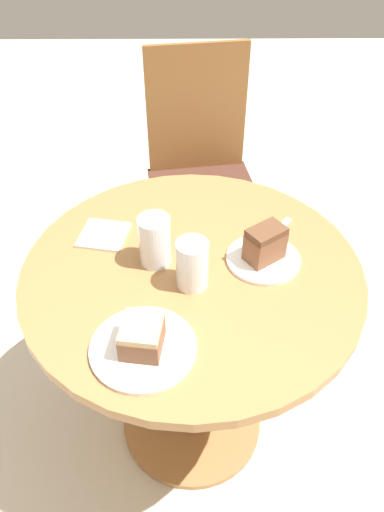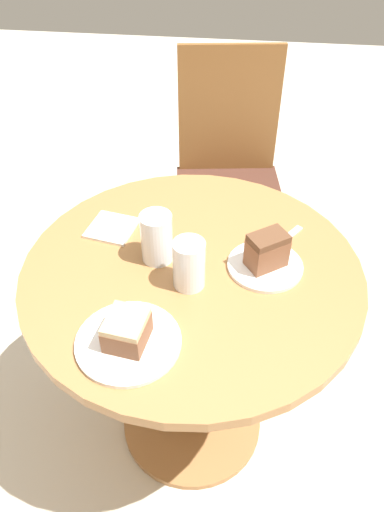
% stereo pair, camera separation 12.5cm
% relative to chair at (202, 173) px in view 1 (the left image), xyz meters
% --- Properties ---
extents(ground_plane, '(8.00, 8.00, 0.00)m').
position_rel_chair_xyz_m(ground_plane, '(-0.05, -0.84, -0.50)').
color(ground_plane, beige).
extents(table, '(0.87, 0.87, 0.76)m').
position_rel_chair_xyz_m(table, '(-0.05, -0.84, 0.05)').
color(table, '#9E6B3D').
rests_on(table, ground_plane).
extents(chair, '(0.49, 0.52, 0.98)m').
position_rel_chair_xyz_m(chair, '(0.00, 0.00, 0.00)').
color(chair, brown).
rests_on(chair, ground_plane).
extents(plate_near, '(0.19, 0.19, 0.01)m').
position_rel_chair_xyz_m(plate_near, '(0.14, -0.82, 0.26)').
color(plate_near, white).
rests_on(plate_near, table).
extents(plate_far, '(0.23, 0.23, 0.01)m').
position_rel_chair_xyz_m(plate_far, '(-0.16, -1.10, 0.26)').
color(plate_far, white).
rests_on(plate_far, table).
extents(cake_slice_near, '(0.12, 0.11, 0.09)m').
position_rel_chair_xyz_m(cake_slice_near, '(0.14, -0.82, 0.31)').
color(cake_slice_near, brown).
rests_on(cake_slice_near, plate_near).
extents(cake_slice_far, '(0.10, 0.10, 0.07)m').
position_rel_chair_xyz_m(cake_slice_far, '(-0.16, -1.10, 0.30)').
color(cake_slice_far, brown).
rests_on(cake_slice_far, plate_far).
extents(glass_lemonade, '(0.08, 0.08, 0.14)m').
position_rel_chair_xyz_m(glass_lemonade, '(-0.14, -0.82, 0.31)').
color(glass_lemonade, silver).
rests_on(glass_lemonade, table).
extents(glass_water, '(0.08, 0.08, 0.13)m').
position_rel_chair_xyz_m(glass_water, '(-0.04, -0.90, 0.31)').
color(glass_water, silver).
rests_on(glass_water, table).
extents(napkin_stack, '(0.14, 0.14, 0.01)m').
position_rel_chair_xyz_m(napkin_stack, '(-0.29, -0.71, 0.26)').
color(napkin_stack, silver).
rests_on(napkin_stack, table).
extents(fork, '(0.11, 0.14, 0.00)m').
position_rel_chair_xyz_m(fork, '(0.19, -0.71, 0.26)').
color(fork, silver).
rests_on(fork, table).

